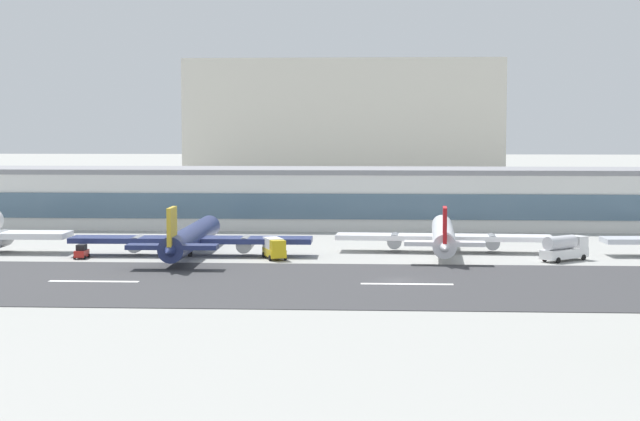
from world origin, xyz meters
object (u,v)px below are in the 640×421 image
Objects in this scene: airliner_gold_tail_gate_1 at (190,238)px; airliner_red_tail_gate_2 at (443,236)px; terminal_building at (328,197)px; service_box_truck_0 at (274,248)px; service_fuel_truck_1 at (565,248)px; distant_hotel_block at (345,125)px; service_baggage_tug_2 at (82,252)px.

airliner_gold_tail_gate_1 reaches higher than airliner_red_tail_gate_2.
terminal_building is 55.09m from airliner_gold_tail_gate_1.
airliner_gold_tail_gate_1 is 6.66× the size of service_box_truck_0.
terminal_building is 3.69× the size of airliner_gold_tail_gate_1.
airliner_gold_tail_gate_1 is 58.19m from service_fuel_truck_1.
service_box_truck_0 is (13.63, -2.83, -1.07)m from airliner_gold_tail_gate_1.
service_fuel_truck_1 reaches higher than service_box_truck_0.
airliner_red_tail_gate_2 is at bearing -80.74° from airliner_gold_tail_gate_1.
airliner_gold_tail_gate_1 is (-19.17, -51.55, -3.20)m from terminal_building.
terminal_building is 49.18m from airliner_red_tail_gate_2.
service_box_truck_0 is 0.79× the size of service_fuel_truck_1.
distant_hotel_block is at bearing -6.11° from airliner_gold_tail_gate_1.
distant_hotel_block is 32.78× the size of service_baggage_tug_2.
terminal_building is 3.87× the size of airliner_red_tail_gate_2.
airliner_gold_tail_gate_1 reaches higher than service_baggage_tug_2.
terminal_building is 24.60× the size of service_box_truck_0.
service_box_truck_0 is 2.02× the size of service_baggage_tug_2.
service_box_truck_0 is at bearing -91.17° from distant_hotel_block.
service_fuel_truck_1 is (38.96, -53.98, -4.03)m from terminal_building.
airliner_red_tail_gate_2 is at bearing -83.14° from distant_hotel_block.
distant_hotel_block is 12.91× the size of service_fuel_truck_1.
distant_hotel_block is 202.43m from service_fuel_truck_1.
airliner_red_tail_gate_2 is 5.05× the size of service_fuel_truck_1.
terminal_building is at bearing 85.12° from service_fuel_truck_1.
terminal_building is 49.58× the size of service_baggage_tug_2.
terminal_building is at bearing -32.60° from service_baggage_tug_2.
airliner_red_tail_gate_2 is (21.09, -44.31, -3.33)m from terminal_building.
distant_hotel_block reaches higher than airliner_red_tail_gate_2.
service_fuel_truck_1 is at bearing 70.37° from service_box_truck_0.
service_fuel_truck_1 is (44.51, 0.40, 0.24)m from service_box_truck_0.
airliner_gold_tail_gate_1 is at bearing -95.18° from distant_hotel_block.
service_fuel_truck_1 reaches higher than service_baggage_tug_2.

